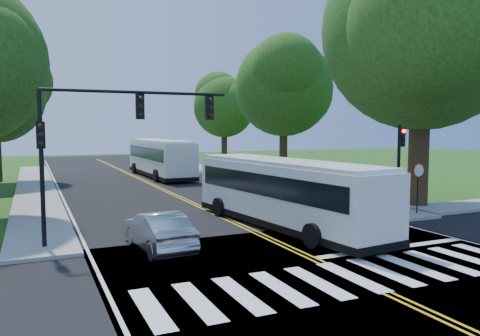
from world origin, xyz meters
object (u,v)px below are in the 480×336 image
bus_follow (160,157)px  dark_sedan (236,177)px  hatchback (158,231)px  signal_nw (109,128)px  suv (291,192)px  signal_ne (400,157)px  bus_lead (284,192)px

bus_follow → dark_sedan: bearing=108.7°
hatchback → signal_nw: bearing=-52.2°
bus_follow → signal_nw: bearing=70.2°
dark_sedan → hatchback: bearing=77.0°
bus_follow → suv: bus_follow is taller
signal_ne → bus_follow: size_ratio=0.34×
bus_lead → bus_follow: size_ratio=0.91×
bus_lead → hatchback: bearing=7.6°
bus_follow → dark_sedan: 10.00m
bus_follow → dark_sedan: (3.36, -9.36, -1.05)m
signal_nw → suv: (11.19, 5.68, -3.71)m
suv → bus_lead: bearing=64.9°
signal_ne → bus_follow: 24.19m
signal_ne → dark_sedan: (-2.76, 14.01, -2.26)m
bus_lead → hatchback: bus_lead is taller
bus_follow → signal_ne: bearing=103.6°
bus_lead → dark_sedan: bearing=-111.8°
signal_nw → dark_sedan: bearing=51.2°
signal_ne → bus_lead: bearing=-179.6°
signal_ne → dark_sedan: size_ratio=0.92×
signal_nw → bus_follow: 24.83m
signal_ne → bus_follow: signal_ne is taller
signal_nw → dark_sedan: (11.29, 14.03, -3.67)m
bus_follow → suv: bearing=99.3°
signal_nw → dark_sedan: size_ratio=1.49×
signal_nw → suv: size_ratio=1.51×
bus_follow → hatchback: bus_follow is taller
suv → dark_sedan: 8.34m
signal_ne → hatchback: 12.94m
signal_nw → signal_ne: 14.13m
bus_lead → suv: bus_lead is taller
suv → signal_nw: bearing=34.9°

